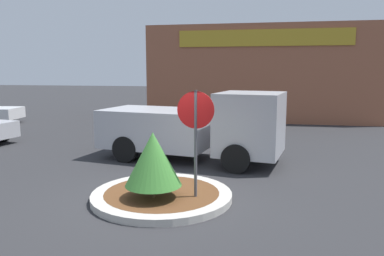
% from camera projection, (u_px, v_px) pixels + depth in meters
% --- Properties ---
extents(ground_plane, '(120.00, 120.00, 0.00)m').
position_uv_depth(ground_plane, '(162.00, 199.00, 8.74)').
color(ground_plane, '#2D2D30').
extents(traffic_island, '(3.27, 3.27, 0.16)m').
position_uv_depth(traffic_island, '(162.00, 195.00, 8.73)').
color(traffic_island, '#BCB7AD').
rests_on(traffic_island, ground_plane).
extents(stop_sign, '(0.82, 0.07, 2.55)m').
position_uv_depth(stop_sign, '(196.00, 125.00, 8.18)').
color(stop_sign, '#4C4C51').
rests_on(stop_sign, ground_plane).
extents(island_shrub, '(1.26, 1.26, 1.48)m').
position_uv_depth(island_shrub, '(153.00, 159.00, 8.22)').
color(island_shrub, brown).
rests_on(island_shrub, traffic_island).
extents(utility_truck, '(6.26, 3.20, 2.30)m').
position_uv_depth(utility_truck, '(195.00, 127.00, 12.30)').
color(utility_truck, '#B2B2B7').
rests_on(utility_truck, ground_plane).
extents(storefront_building, '(13.47, 6.07, 5.54)m').
position_uv_depth(storefront_building, '(263.00, 73.00, 23.62)').
color(storefront_building, '#93563D').
rests_on(storefront_building, ground_plane).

